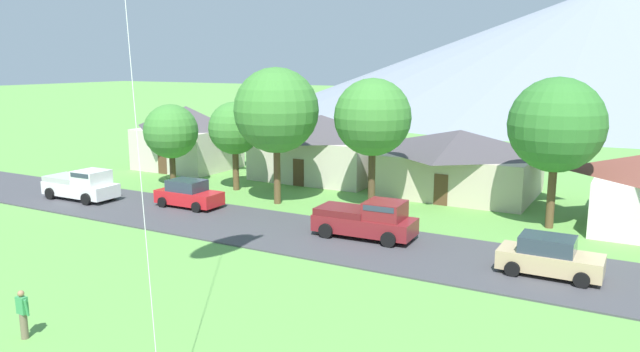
{
  "coord_description": "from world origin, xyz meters",
  "views": [
    {
      "loc": [
        11.56,
        3.58,
        9.02
      ],
      "look_at": [
        0.09,
        24.09,
        4.49
      ],
      "focal_mm": 33.7,
      "sensor_mm": 36.0,
      "label": 1
    }
  ],
  "objects_px": {
    "house_right_center": "(187,136)",
    "pickup_truck_white_west_side": "(82,184)",
    "parked_car_red_mid_west": "(189,194)",
    "tree_right_of_center": "(171,132)",
    "tree_left_of_center": "(373,118)",
    "house_rightmost": "(321,146)",
    "tree_near_right": "(556,125)",
    "tree_center": "(235,129)",
    "watcher_person": "(23,313)",
    "parked_car_tan_west_end": "(549,257)",
    "tree_near_left": "(276,111)",
    "pickup_truck_maroon_east_side": "(367,219)",
    "house_left_center": "(459,161)"
  },
  "relations": [
    {
      "from": "house_right_center",
      "to": "pickup_truck_white_west_side",
      "type": "xyz_separation_m",
      "value": [
        2.08,
        -12.61,
        -1.68
      ]
    },
    {
      "from": "tree_center",
      "to": "pickup_truck_maroon_east_side",
      "type": "bearing_deg",
      "value": -25.83
    },
    {
      "from": "tree_center",
      "to": "house_left_center",
      "type": "bearing_deg",
      "value": 24.69
    },
    {
      "from": "tree_right_of_center",
      "to": "parked_car_tan_west_end",
      "type": "xyz_separation_m",
      "value": [
        27.19,
        -6.61,
        -3.1
      ]
    },
    {
      "from": "parked_car_red_mid_west",
      "to": "pickup_truck_white_west_side",
      "type": "height_order",
      "value": "pickup_truck_white_west_side"
    },
    {
      "from": "tree_near_right",
      "to": "house_right_center",
      "type": "bearing_deg",
      "value": 171.25
    },
    {
      "from": "house_rightmost",
      "to": "tree_right_of_center",
      "type": "xyz_separation_m",
      "value": [
        -8.22,
        -7.65,
        1.41
      ]
    },
    {
      "from": "house_right_center",
      "to": "parked_car_tan_west_end",
      "type": "bearing_deg",
      "value": -22.13
    },
    {
      "from": "house_right_center",
      "to": "tree_center",
      "type": "relative_size",
      "value": 1.28
    },
    {
      "from": "house_rightmost",
      "to": "tree_near_right",
      "type": "distance_m",
      "value": 19.09
    },
    {
      "from": "tree_left_of_center",
      "to": "tree_right_of_center",
      "type": "xyz_separation_m",
      "value": [
        -15.69,
        -0.6,
        -1.68
      ]
    },
    {
      "from": "tree_right_of_center",
      "to": "pickup_truck_white_west_side",
      "type": "xyz_separation_m",
      "value": [
        -1.79,
        -6.59,
        -2.91
      ]
    },
    {
      "from": "pickup_truck_maroon_east_side",
      "to": "watcher_person",
      "type": "xyz_separation_m",
      "value": [
        -5.11,
        -15.76,
        -0.18
      ]
    },
    {
      "from": "tree_near_left",
      "to": "pickup_truck_white_west_side",
      "type": "bearing_deg",
      "value": -154.68
    },
    {
      "from": "watcher_person",
      "to": "pickup_truck_maroon_east_side",
      "type": "bearing_deg",
      "value": 72.04
    },
    {
      "from": "tree_right_of_center",
      "to": "house_rightmost",
      "type": "bearing_deg",
      "value": 42.92
    },
    {
      "from": "tree_center",
      "to": "watcher_person",
      "type": "relative_size",
      "value": 3.72
    },
    {
      "from": "tree_near_left",
      "to": "tree_center",
      "type": "height_order",
      "value": "tree_near_left"
    },
    {
      "from": "parked_car_tan_west_end",
      "to": "parked_car_red_mid_west",
      "type": "distance_m",
      "value": 21.6
    },
    {
      "from": "tree_center",
      "to": "parked_car_red_mid_west",
      "type": "xyz_separation_m",
      "value": [
        0.65,
        -5.71,
        -3.5
      ]
    },
    {
      "from": "tree_near_left",
      "to": "tree_center",
      "type": "relative_size",
      "value": 1.39
    },
    {
      "from": "house_right_center",
      "to": "pickup_truck_white_west_side",
      "type": "relative_size",
      "value": 1.53
    },
    {
      "from": "house_left_center",
      "to": "house_rightmost",
      "type": "relative_size",
      "value": 1.06
    },
    {
      "from": "pickup_truck_maroon_east_side",
      "to": "house_rightmost",
      "type": "bearing_deg",
      "value": 127.31
    },
    {
      "from": "house_right_center",
      "to": "tree_near_left",
      "type": "relative_size",
      "value": 0.93
    },
    {
      "from": "tree_near_right",
      "to": "tree_center",
      "type": "bearing_deg",
      "value": -178.75
    },
    {
      "from": "tree_right_of_center",
      "to": "parked_car_red_mid_west",
      "type": "xyz_separation_m",
      "value": [
        5.67,
        -4.75,
        -3.1
      ]
    },
    {
      "from": "house_right_center",
      "to": "tree_left_of_center",
      "type": "height_order",
      "value": "tree_left_of_center"
    },
    {
      "from": "house_right_center",
      "to": "parked_car_tan_west_end",
      "type": "xyz_separation_m",
      "value": [
        31.06,
        -12.63,
        -1.87
      ]
    },
    {
      "from": "house_rightmost",
      "to": "parked_car_red_mid_west",
      "type": "distance_m",
      "value": 12.77
    },
    {
      "from": "tree_near_left",
      "to": "pickup_truck_maroon_east_side",
      "type": "bearing_deg",
      "value": -27.44
    },
    {
      "from": "tree_right_of_center",
      "to": "watcher_person",
      "type": "bearing_deg",
      "value": -58.33
    },
    {
      "from": "tree_near_left",
      "to": "tree_center",
      "type": "distance_m",
      "value": 5.48
    },
    {
      "from": "house_left_center",
      "to": "tree_left_of_center",
      "type": "bearing_deg",
      "value": -116.8
    },
    {
      "from": "tree_right_of_center",
      "to": "pickup_truck_maroon_east_side",
      "type": "xyz_separation_m",
      "value": [
        18.16,
        -5.39,
        -2.91
      ]
    },
    {
      "from": "parked_car_tan_west_end",
      "to": "pickup_truck_maroon_east_side",
      "type": "bearing_deg",
      "value": 172.33
    },
    {
      "from": "parked_car_red_mid_west",
      "to": "pickup_truck_maroon_east_side",
      "type": "xyz_separation_m",
      "value": [
        12.49,
        -0.65,
        0.19
      ]
    },
    {
      "from": "tree_center",
      "to": "tree_right_of_center",
      "type": "distance_m",
      "value": 5.14
    },
    {
      "from": "house_rightmost",
      "to": "tree_near_right",
      "type": "height_order",
      "value": "tree_near_right"
    },
    {
      "from": "parked_car_tan_west_end",
      "to": "parked_car_red_mid_west",
      "type": "relative_size",
      "value": 1.0
    },
    {
      "from": "house_rightmost",
      "to": "watcher_person",
      "type": "height_order",
      "value": "house_rightmost"
    },
    {
      "from": "tree_near_left",
      "to": "tree_right_of_center",
      "type": "relative_size",
      "value": 1.45
    },
    {
      "from": "parked_car_tan_west_end",
      "to": "parked_car_red_mid_west",
      "type": "xyz_separation_m",
      "value": [
        -21.52,
        1.86,
        0.0
      ]
    },
    {
      "from": "house_right_center",
      "to": "tree_left_of_center",
      "type": "xyz_separation_m",
      "value": [
        19.56,
        -5.42,
        2.91
      ]
    },
    {
      "from": "tree_near_left",
      "to": "watcher_person",
      "type": "bearing_deg",
      "value": -80.95
    },
    {
      "from": "house_rightmost",
      "to": "watcher_person",
      "type": "bearing_deg",
      "value": -80.48
    },
    {
      "from": "tree_near_left",
      "to": "pickup_truck_maroon_east_side",
      "type": "distance_m",
      "value": 10.56
    },
    {
      "from": "tree_left_of_center",
      "to": "tree_center",
      "type": "bearing_deg",
      "value": 178.06
    },
    {
      "from": "tree_near_left",
      "to": "parked_car_tan_west_end",
      "type": "bearing_deg",
      "value": -17.69
    },
    {
      "from": "tree_center",
      "to": "pickup_truck_white_west_side",
      "type": "distance_m",
      "value": 10.7
    }
  ]
}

